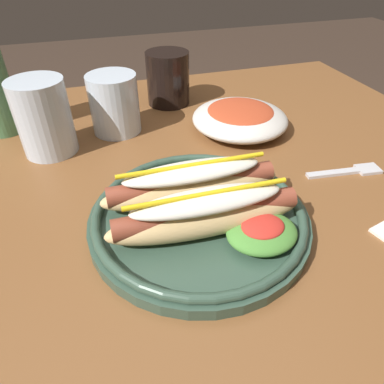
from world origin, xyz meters
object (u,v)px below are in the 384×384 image
object	(u,v)px
hot_dog_plate	(202,210)
water_cup	(44,118)
extra_cup	(114,104)
fork	(350,171)
side_bowl	(240,117)
soda_cup	(168,78)

from	to	relation	value
hot_dog_plate	water_cup	size ratio (longest dim) A/B	2.28
hot_dog_plate	extra_cup	bearing A→B (deg)	102.95
fork	water_cup	bearing A→B (deg)	161.44
water_cup	extra_cup	distance (m)	0.12
fork	side_bowl	distance (m)	0.21
soda_cup	extra_cup	distance (m)	0.16
extra_cup	side_bowl	world-z (taller)	extra_cup
soda_cup	extra_cup	world-z (taller)	soda_cup
side_bowl	water_cup	bearing A→B (deg)	175.99
water_cup	side_bowl	size ratio (longest dim) A/B	0.69
soda_cup	water_cup	xyz separation A→B (m)	(-0.24, -0.14, 0.01)
water_cup	extra_cup	world-z (taller)	water_cup
fork	soda_cup	bearing A→B (deg)	127.09
water_cup	side_bowl	xyz separation A→B (m)	(0.34, -0.02, -0.04)
extra_cup	water_cup	bearing A→B (deg)	-160.55
hot_dog_plate	soda_cup	bearing A→B (deg)	81.86
soda_cup	extra_cup	size ratio (longest dim) A/B	1.02
hot_dog_plate	extra_cup	world-z (taller)	extra_cup
water_cup	extra_cup	xyz separation A→B (m)	(0.12, 0.04, -0.01)
extra_cup	side_bowl	bearing A→B (deg)	-16.49
fork	soda_cup	xyz separation A→B (m)	(-0.20, 0.34, 0.05)
soda_cup	water_cup	size ratio (longest dim) A/B	0.87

